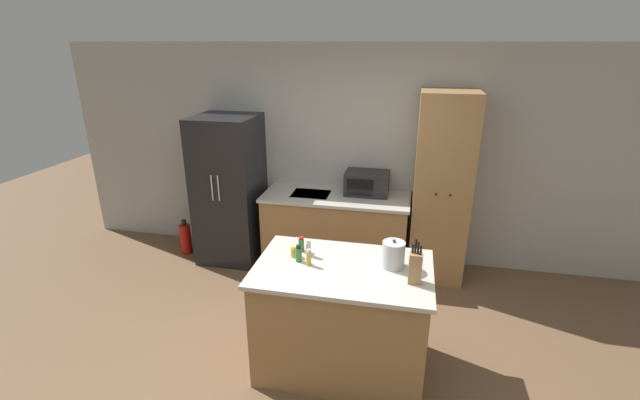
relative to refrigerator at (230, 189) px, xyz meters
name	(u,v)px	position (x,y,z in m)	size (l,w,h in m)	color
ground_plane	(301,379)	(1.40, -1.93, -0.90)	(14.00, 14.00, 0.00)	brown
wall_back	(348,155)	(1.40, 0.40, 0.40)	(7.20, 0.06, 2.60)	#B2B2AD
refrigerator	(230,189)	(0.00, 0.00, 0.00)	(0.73, 0.75, 1.79)	black
back_counter	(335,230)	(1.32, 0.04, -0.44)	(1.72, 0.70, 0.91)	#9E7547
pantry_cabinet	(441,189)	(2.50, 0.06, 0.17)	(0.60, 0.64, 2.13)	#9E7547
kitchen_island	(342,318)	(1.68, -1.69, -0.42)	(1.39, 0.88, 0.95)	#9E7547
microwave	(367,183)	(1.66, 0.17, 0.14)	(0.51, 0.36, 0.27)	#232326
knife_block	(415,267)	(2.23, -1.81, 0.17)	(0.09, 0.08, 0.34)	#9E7547
spice_bottle_tall_dark	(294,251)	(1.26, -1.60, 0.09)	(0.06, 0.06, 0.09)	gold
spice_bottle_short_red	(308,248)	(1.37, -1.57, 0.12)	(0.04, 0.04, 0.14)	beige
spice_bottle_amber_oil	(309,258)	(1.41, -1.72, 0.11)	(0.04, 0.04, 0.14)	gold
spice_bottle_green_herb	(299,254)	(1.32, -1.67, 0.11)	(0.05, 0.05, 0.14)	#337033
spice_bottle_pale_salt	(301,244)	(1.30, -1.50, 0.11)	(0.05, 0.05, 0.13)	#337033
kettle	(393,254)	(2.06, -1.60, 0.16)	(0.18, 0.18, 0.23)	#B2B5B7
fire_extinguisher	(186,238)	(-0.63, -0.07, -0.69)	(0.14, 0.14, 0.46)	red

